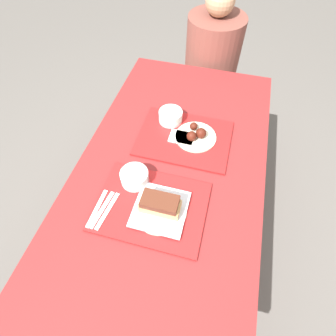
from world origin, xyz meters
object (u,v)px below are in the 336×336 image
(wings_plate_far, at_px, (196,135))
(person_seated_across, at_px, (213,51))
(tray_near, at_px, (151,206))
(bowl_coleslaw_near, at_px, (134,177))
(brisket_sandwich_plate, at_px, (160,207))
(bowl_coleslaw_far, at_px, (171,116))
(tray_far, at_px, (184,138))

(wings_plate_far, bearing_deg, person_seated_across, 93.16)
(person_seated_across, bearing_deg, tray_near, -92.55)
(bowl_coleslaw_near, bearing_deg, wings_plate_far, 57.43)
(brisket_sandwich_plate, xyz_separation_m, bowl_coleslaw_far, (-0.09, 0.50, 0.00))
(brisket_sandwich_plate, bearing_deg, tray_near, 165.30)
(tray_near, height_order, brisket_sandwich_plate, brisket_sandwich_plate)
(tray_far, xyz_separation_m, bowl_coleslaw_near, (-0.15, -0.30, 0.04))
(wings_plate_far, xyz_separation_m, person_seated_across, (-0.04, 0.81, -0.04))
(bowl_coleslaw_near, bearing_deg, brisket_sandwich_plate, -36.90)
(tray_far, height_order, bowl_coleslaw_far, bowl_coleslaw_far)
(tray_far, xyz_separation_m, wings_plate_far, (0.05, 0.01, 0.02))
(tray_near, relative_size, person_seated_across, 0.66)
(tray_near, bearing_deg, bowl_coleslaw_near, 136.29)
(bowl_coleslaw_near, bearing_deg, bowl_coleslaw_far, 82.31)
(tray_far, bearing_deg, bowl_coleslaw_far, 134.68)
(bowl_coleslaw_near, distance_m, bowl_coleslaw_far, 0.39)
(bowl_coleslaw_near, xyz_separation_m, wings_plate_far, (0.20, 0.31, -0.01))
(person_seated_across, bearing_deg, bowl_coleslaw_far, -97.85)
(tray_near, distance_m, bowl_coleslaw_far, 0.49)
(tray_near, bearing_deg, bowl_coleslaw_far, 95.48)
(brisket_sandwich_plate, relative_size, wings_plate_far, 1.08)
(bowl_coleslaw_far, bearing_deg, tray_far, -45.32)
(bowl_coleslaw_near, bearing_deg, person_seated_across, 82.20)
(tray_near, xyz_separation_m, person_seated_across, (0.05, 1.21, -0.02))
(tray_near, xyz_separation_m, bowl_coleslaw_far, (-0.05, 0.48, 0.04))
(brisket_sandwich_plate, xyz_separation_m, person_seated_across, (0.01, 1.22, -0.06))
(tray_far, relative_size, brisket_sandwich_plate, 2.07)
(bowl_coleslaw_near, distance_m, person_seated_across, 1.13)
(brisket_sandwich_plate, bearing_deg, bowl_coleslaw_far, 100.07)
(wings_plate_far, bearing_deg, bowl_coleslaw_near, -122.57)
(bowl_coleslaw_far, height_order, person_seated_across, person_seated_across)
(tray_far, bearing_deg, bowl_coleslaw_near, -116.09)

